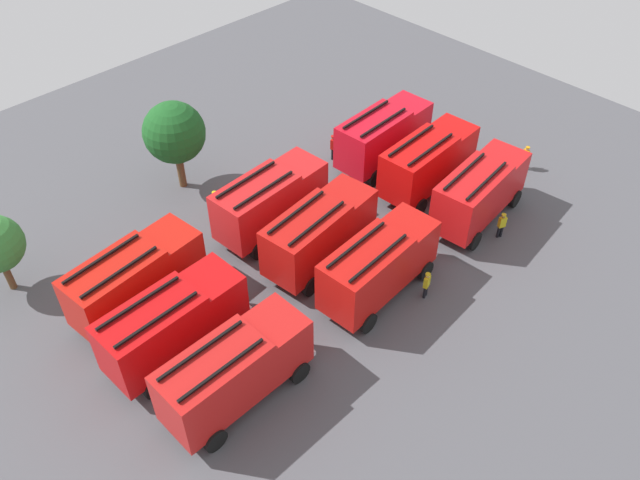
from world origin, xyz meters
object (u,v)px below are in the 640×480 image
(fire_truck_5, at_px, (428,160))
(traffic_cone_0, at_px, (286,247))
(fire_truck_4, at_px, (320,231))
(firefighter_1, at_px, (333,146))
(tree_1, at_px, (174,133))
(fire_truck_8, at_px, (383,134))
(firefighter_4, at_px, (427,284))
(fire_truck_2, at_px, (480,191))
(fire_truck_0, at_px, (235,369))
(fire_truck_3, at_px, (173,322))
(firefighter_2, at_px, (215,202))
(firefighter_3, at_px, (502,224))
(firefighter_0, at_px, (526,157))
(fire_truck_7, at_px, (270,199))
(fire_truck_6, at_px, (135,277))
(fire_truck_1, at_px, (379,264))

(fire_truck_5, height_order, traffic_cone_0, fire_truck_5)
(fire_truck_4, height_order, traffic_cone_0, fire_truck_4)
(firefighter_1, bearing_deg, tree_1, 39.47)
(fire_truck_8, xyz_separation_m, firefighter_4, (-7.47, -9.61, -1.23))
(fire_truck_2, bearing_deg, fire_truck_0, 173.65)
(fire_truck_2, relative_size, fire_truck_3, 1.02)
(fire_truck_5, xyz_separation_m, traffic_cone_0, (-10.14, 1.84, -1.81))
(firefighter_2, height_order, firefighter_3, firefighter_2)
(firefighter_0, height_order, firefighter_1, firefighter_1)
(fire_truck_7, bearing_deg, fire_truck_5, -26.22)
(fire_truck_0, bearing_deg, fire_truck_7, 40.85)
(fire_truck_7, distance_m, firefighter_4, 10.01)
(fire_truck_3, xyz_separation_m, firefighter_2, (7.67, 6.91, -1.20))
(firefighter_4, bearing_deg, fire_truck_7, 176.25)
(fire_truck_8, xyz_separation_m, firefighter_2, (-11.11, 3.38, -1.20))
(firefighter_4, bearing_deg, traffic_cone_0, -175.24)
(firefighter_0, bearing_deg, fire_truck_8, 160.26)
(fire_truck_6, bearing_deg, fire_truck_4, -29.61)
(fire_truck_1, xyz_separation_m, firefighter_1, (7.12, 10.22, -1.15))
(fire_truck_7, bearing_deg, firefighter_2, 111.44)
(fire_truck_5, relative_size, firefighter_3, 4.36)
(fire_truck_3, distance_m, fire_truck_7, 9.88)
(firefighter_4, relative_size, tree_1, 0.29)
(fire_truck_7, bearing_deg, fire_truck_6, 175.98)
(fire_truck_1, height_order, fire_truck_8, same)
(fire_truck_2, bearing_deg, tree_1, 119.01)
(fire_truck_0, distance_m, tree_1, 16.67)
(fire_truck_1, relative_size, firefighter_0, 4.44)
(fire_truck_5, relative_size, fire_truck_7, 1.00)
(firefighter_1, bearing_deg, fire_truck_0, 98.79)
(firefighter_1, relative_size, tree_1, 0.30)
(fire_truck_1, xyz_separation_m, fire_truck_5, (8.90, 3.87, 0.00))
(fire_truck_8, bearing_deg, fire_truck_1, -142.72)
(fire_truck_1, height_order, firefighter_4, fire_truck_1)
(fire_truck_4, xyz_separation_m, fire_truck_7, (-0.09, 3.89, 0.00))
(fire_truck_3, height_order, fire_truck_6, same)
(traffic_cone_0, bearing_deg, tree_1, 93.03)
(fire_truck_2, xyz_separation_m, firefighter_2, (-10.64, 11.15, -1.20))
(fire_truck_2, bearing_deg, fire_truck_3, 161.14)
(fire_truck_0, xyz_separation_m, fire_truck_6, (-0.01, 7.79, 0.00))
(fire_truck_0, relative_size, fire_truck_4, 0.97)
(fire_truck_4, relative_size, fire_truck_8, 1.02)
(fire_truck_2, bearing_deg, fire_truck_6, 150.27)
(fire_truck_4, xyz_separation_m, fire_truck_6, (-8.92, 3.97, 0.00))
(fire_truck_1, relative_size, fire_truck_6, 0.99)
(fire_truck_8, distance_m, firefighter_0, 9.33)
(firefighter_1, bearing_deg, fire_truck_5, 172.73)
(fire_truck_3, distance_m, firefighter_3, 19.11)
(firefighter_0, xyz_separation_m, firefighter_3, (-6.79, -2.70, 0.02))
(firefighter_3, height_order, firefighter_4, firefighter_3)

